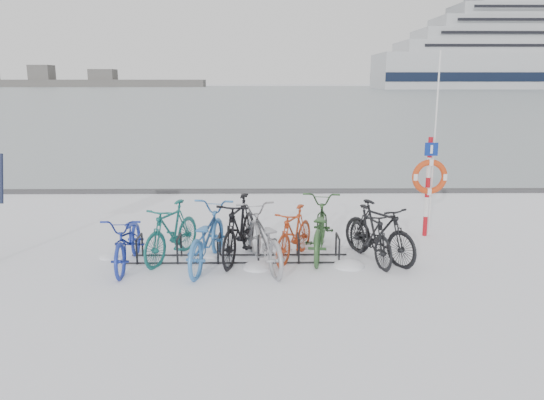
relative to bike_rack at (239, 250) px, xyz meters
name	(u,v)px	position (x,y,z in m)	size (l,w,h in m)	color
ground	(239,260)	(0.00, 0.00, -0.18)	(900.00, 900.00, 0.00)	white
ice_sheet	(264,91)	(0.00, 155.00, -0.17)	(400.00, 298.00, 0.02)	#95A2A8
quay_edge	(249,191)	(0.00, 5.90, -0.13)	(400.00, 0.25, 0.10)	#3F3F42
bike_rack	(239,250)	(0.00, 0.00, 0.00)	(4.00, 0.48, 0.46)	black
lifebuoy_station	(429,177)	(3.85, 1.45, 1.09)	(0.73, 0.22, 3.78)	#AC0D17
shoreline	(18,81)	(-122.02, 260.00, 2.61)	(180.00, 12.00, 9.50)	#515151
bike_0	(129,238)	(-1.92, -0.26, 0.31)	(0.66, 1.89, 0.99)	navy
bike_1	(172,230)	(-1.23, 0.12, 0.36)	(0.51, 1.79, 1.08)	#185F5B
bike_2	(206,235)	(-0.56, -0.25, 0.37)	(0.73, 2.09, 1.10)	#3574BB
bike_3	(239,227)	(0.01, 0.10, 0.41)	(0.56, 1.97, 1.19)	black
bike_4	(263,236)	(0.45, -0.29, 0.35)	(0.71, 2.03, 1.07)	#929399
bike_5	(294,232)	(1.01, 0.11, 0.31)	(0.46, 1.64, 0.99)	#AF3A19
bike_6	(319,226)	(1.49, 0.35, 0.37)	(0.73, 2.08, 1.09)	#2F552B
bike_7	(370,233)	(2.37, -0.04, 0.33)	(0.48, 1.68, 1.01)	black
bike_8	(379,230)	(2.55, 0.05, 0.37)	(0.51, 1.82, 1.09)	black
snow_drifts	(281,259)	(0.76, 0.06, -0.18)	(4.82, 1.73, 0.20)	white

